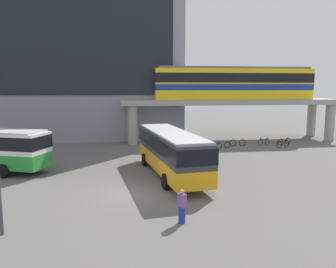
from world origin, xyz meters
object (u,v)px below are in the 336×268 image
bicycle_orange (238,143)px  train (233,83)px  bicycle_black (264,142)px  station_building (65,57)px  bus_main (171,149)px  bicycle_brown (284,141)px  bicycle_silver (190,142)px  bicycle_blue (223,145)px  bicycle_red (283,144)px  pedestrian_waiting_near_stop (182,207)px

bicycle_orange → train: bearing=80.2°
bicycle_black → station_building: bearing=157.5°
bus_main → bicycle_brown: bus_main is taller
train → bicycle_black: bearing=-60.3°
train → bicycle_black: 8.10m
bicycle_orange → bicycle_silver: bearing=168.9°
bicycle_black → bicycle_blue: bearing=-162.5°
bicycle_blue → bicycle_orange: (2.05, 1.35, 0.00)m
bus_main → bicycle_brown: size_ratio=6.48×
station_building → bicycle_red: size_ratio=17.09×
bicycle_silver → bus_main: bearing=-107.1°
bus_main → bicycle_blue: (6.87, 9.87, -1.63)m
bicycle_red → bicycle_brown: size_ratio=0.98×
bus_main → bicycle_red: bus_main is taller
bicycle_black → bicycle_red: bearing=-46.3°
bicycle_red → bicycle_brown: 1.73m
bicycle_brown → bicycle_orange: bearing=-177.9°
train → bicycle_orange: 7.94m
bus_main → bicycle_brown: 18.47m
bicycle_silver → bicycle_brown: size_ratio=1.00×
bicycle_red → pedestrian_waiting_near_stop: 23.32m
bicycle_red → pedestrian_waiting_near_stop: bearing=-127.4°
bicycle_blue → bicycle_orange: same height
bicycle_blue → pedestrian_waiting_near_stop: 19.92m
bicycle_red → bicycle_blue: 6.65m
station_building → bicycle_black: (22.82, -9.45, -9.82)m
bicycle_black → pedestrian_waiting_near_stop: bearing=-122.3°
bus_main → pedestrian_waiting_near_stop: (-0.63, -8.58, -1.21)m
bicycle_silver → pedestrian_waiting_near_stop: size_ratio=1.05×
station_building → bicycle_orange: station_building is taller
bus_main → bicycle_silver: 12.90m
bicycle_orange → pedestrian_waiting_near_stop: size_ratio=1.08×
bus_main → bicycle_red: (13.52, 9.94, -1.63)m
bicycle_blue → station_building: bearing=147.9°
bicycle_red → bicycle_silver: size_ratio=0.98×
bicycle_black → bicycle_orange: 3.13m
bus_main → bicycle_red: 16.86m
bicycle_blue → bicycle_red: bearing=0.7°
train → pedestrian_waiting_near_stop: bearing=-113.1°
bicycle_blue → train: bearing=64.0°
bicycle_orange → bicycle_blue: bearing=-146.6°
train → bicycle_brown: (4.74, -4.20, -6.56)m
bus_main → bicycle_brown: (14.42, 11.42, -1.63)m
bus_main → bicycle_silver: bus_main is taller
station_building → bicycle_blue: bearing=-32.1°
bicycle_blue → bicycle_black: same height
bicycle_blue → pedestrian_waiting_near_stop: bearing=-112.1°
station_building → bicycle_brown: bearing=-20.7°
bicycle_red → bicycle_silver: (-9.75, 2.28, 0.00)m
train → bicycle_silver: (-5.92, -3.39, -6.56)m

